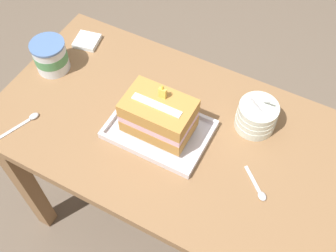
% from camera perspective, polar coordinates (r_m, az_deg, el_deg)
% --- Properties ---
extents(ground_plane, '(8.00, 8.00, 0.00)m').
position_cam_1_polar(ground_plane, '(1.93, 0.83, -13.63)').
color(ground_plane, '#6B5B4C').
extents(dining_table, '(1.18, 0.63, 0.77)m').
position_cam_1_polar(dining_table, '(1.35, 1.16, -3.77)').
color(dining_table, olive).
rests_on(dining_table, ground_plane).
extents(foil_tray, '(0.31, 0.22, 0.02)m').
position_cam_1_polar(foil_tray, '(1.24, -1.26, -0.60)').
color(foil_tray, silver).
rests_on(foil_tray, dining_table).
extents(birthday_cake, '(0.20, 0.13, 0.17)m').
position_cam_1_polar(birthday_cake, '(1.18, -1.33, 1.51)').
color(birthday_cake, '#BF863E').
rests_on(birthday_cake, foil_tray).
extents(bowl_stack, '(0.13, 0.13, 0.14)m').
position_cam_1_polar(bowl_stack, '(1.25, 12.49, 1.39)').
color(bowl_stack, silver).
rests_on(bowl_stack, dining_table).
extents(ice_cream_tub, '(0.12, 0.12, 0.11)m').
position_cam_1_polar(ice_cream_tub, '(1.43, -16.38, 9.55)').
color(ice_cream_tub, white).
rests_on(ice_cream_tub, dining_table).
extents(serving_spoon_near_tray, '(0.10, 0.09, 0.01)m').
position_cam_1_polar(serving_spoon_near_tray, '(1.17, 12.88, -9.06)').
color(serving_spoon_near_tray, silver).
rests_on(serving_spoon_near_tray, dining_table).
extents(serving_spoon_by_bowls, '(0.07, 0.14, 0.01)m').
position_cam_1_polar(serving_spoon_by_bowls, '(1.34, -19.30, 0.82)').
color(serving_spoon_by_bowls, silver).
rests_on(serving_spoon_by_bowls, dining_table).
extents(napkin_pile, '(0.10, 0.10, 0.02)m').
position_cam_1_polar(napkin_pile, '(1.52, -11.45, 11.77)').
color(napkin_pile, white).
rests_on(napkin_pile, dining_table).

